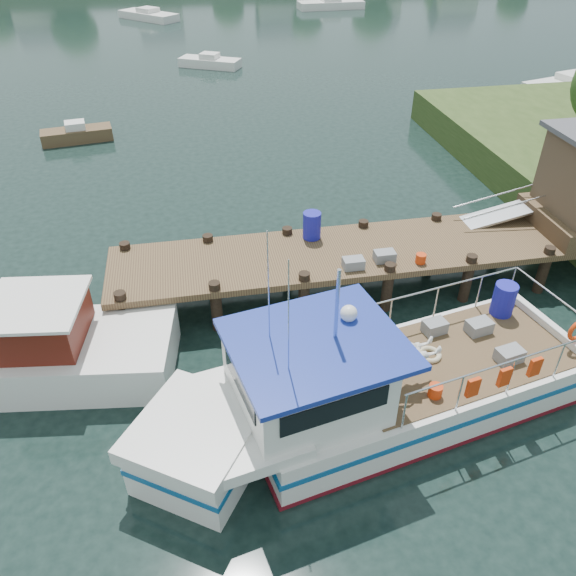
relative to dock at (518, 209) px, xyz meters
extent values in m
plane|color=black|center=(-6.51, -0.01, -2.24)|extent=(160.00, 160.00, 0.00)
cube|color=brown|center=(-4.51, -0.01, -0.94)|extent=(16.00, 3.00, 0.20)
cylinder|color=black|center=(-12.01, -1.31, -1.59)|extent=(0.32, 0.32, 1.90)
cylinder|color=black|center=(-12.01, 1.29, -1.59)|extent=(0.32, 0.32, 1.90)
cylinder|color=black|center=(-9.51, -1.31, -1.59)|extent=(0.32, 0.32, 1.90)
cylinder|color=black|center=(-9.51, 1.29, -1.59)|extent=(0.32, 0.32, 1.90)
cylinder|color=black|center=(-7.01, -1.31, -1.59)|extent=(0.32, 0.32, 1.90)
cylinder|color=black|center=(-7.01, 1.29, -1.59)|extent=(0.32, 0.32, 1.90)
cylinder|color=black|center=(-4.51, -1.31, -1.59)|extent=(0.32, 0.32, 1.90)
cylinder|color=black|center=(-4.51, 1.29, -1.59)|extent=(0.32, 0.32, 1.90)
cylinder|color=black|center=(-2.01, -1.31, -1.59)|extent=(0.32, 0.32, 1.90)
cylinder|color=black|center=(-2.01, 1.29, -1.59)|extent=(0.32, 0.32, 1.90)
cylinder|color=black|center=(0.49, -1.31, -1.59)|extent=(0.32, 0.32, 1.90)
cylinder|color=black|center=(0.49, 1.29, -1.59)|extent=(0.32, 0.32, 1.90)
cylinder|color=black|center=(2.99, 1.29, -1.59)|extent=(0.32, 0.32, 1.90)
cube|color=#A5A8AD|center=(0.19, 0.89, -0.59)|extent=(3.34, 0.90, 0.79)
cylinder|color=silver|center=(0.19, 0.49, -0.09)|extent=(3.34, 0.05, 0.76)
cylinder|color=silver|center=(0.19, 1.29, -0.09)|extent=(3.34, 0.05, 0.76)
cube|color=slate|center=(-5.51, -1.01, -0.68)|extent=(0.60, 0.40, 0.30)
cube|color=slate|center=(-4.51, -0.81, -0.68)|extent=(0.60, 0.40, 0.30)
cylinder|color=red|center=(-3.51, -1.11, -0.69)|extent=(0.30, 0.30, 0.28)
cylinder|color=#16189C|center=(-6.31, 0.89, -0.40)|extent=(0.56, 0.56, 0.85)
cube|color=silver|center=(-5.26, -5.08, -1.65)|extent=(8.18, 4.56, 1.18)
cube|color=silver|center=(-10.31, -6.10, -1.65)|extent=(3.03, 3.03, 1.18)
cube|color=silver|center=(-10.31, -6.10, -0.90)|extent=(3.29, 3.34, 0.36)
cube|color=silver|center=(-9.30, -5.90, -0.93)|extent=(2.60, 3.28, 0.31)
cube|color=#115088|center=(-5.26, -5.08, -1.50)|extent=(8.29, 4.62, 0.14)
cube|color=#115088|center=(-10.31, -6.10, -1.50)|extent=(3.08, 3.08, 0.14)
cube|color=maroon|center=(-5.26, -5.08, -2.19)|extent=(8.28, 4.60, 0.14)
cube|color=brown|center=(-4.05, -4.84, -1.05)|extent=(6.00, 3.82, 0.04)
cube|color=silver|center=(-1.33, -4.29, -1.55)|extent=(0.81, 3.07, 1.39)
cube|color=silver|center=(-7.89, -5.61, -0.29)|extent=(3.35, 3.19, 1.54)
cube|color=black|center=(-7.62, -6.93, 0.02)|extent=(2.23, 0.49, 0.51)
cube|color=black|center=(-8.15, -4.29, 0.02)|extent=(2.23, 0.49, 0.51)
cube|color=black|center=(-9.31, -5.90, 0.02)|extent=(0.41, 1.82, 0.51)
cube|color=navy|center=(-7.68, -5.57, 0.54)|extent=(4.02, 3.62, 0.12)
cylinder|color=silver|center=(-7.28, -5.49, 1.41)|extent=(0.10, 0.10, 1.65)
cylinder|color=silver|center=(-8.39, -6.24, 1.82)|extent=(0.03, 0.03, 2.47)
cylinder|color=silver|center=(-8.59, -5.23, 1.82)|extent=(0.03, 0.03, 2.47)
sphere|color=silver|center=(-6.86, -4.99, 0.74)|extent=(0.44, 0.44, 0.37)
cylinder|color=silver|center=(-3.62, -6.20, -0.08)|extent=(5.05, 1.06, 0.05)
cylinder|color=silver|center=(-4.18, -3.42, -0.08)|extent=(5.05, 1.06, 0.05)
cylinder|color=silver|center=(-1.35, -4.29, -0.08)|extent=(0.61, 2.78, 0.05)
cylinder|color=silver|center=(-6.09, -6.70, -0.57)|extent=(0.05, 0.05, 0.98)
cylinder|color=silver|center=(-6.65, -3.92, -0.57)|extent=(0.05, 0.05, 0.98)
cylinder|color=silver|center=(-4.78, -6.43, -0.57)|extent=(0.05, 0.05, 0.98)
cylinder|color=silver|center=(-5.34, -3.65, -0.57)|extent=(0.05, 0.05, 0.98)
cylinder|color=silver|center=(-3.47, -6.17, -0.57)|extent=(0.05, 0.05, 0.98)
cylinder|color=silver|center=(-4.03, -3.39, -0.57)|extent=(0.05, 0.05, 0.98)
cylinder|color=silver|center=(-2.16, -5.90, -0.57)|extent=(0.05, 0.05, 0.98)
cylinder|color=silver|center=(-2.72, -3.12, -0.57)|extent=(0.05, 0.05, 0.98)
cylinder|color=silver|center=(-1.66, -2.91, -0.57)|extent=(0.05, 0.05, 0.98)
cube|color=slate|center=(-2.92, -5.24, -0.87)|extent=(0.69, 0.53, 0.33)
cube|color=slate|center=(-3.15, -4.13, -0.87)|extent=(0.69, 0.53, 0.33)
cube|color=slate|center=(-4.24, -3.93, -0.87)|extent=(0.63, 0.50, 0.33)
cylinder|color=#16189C|center=(-2.22, -3.52, -0.59)|extent=(0.68, 0.68, 0.91)
cylinder|color=red|center=(-5.08, -5.99, -0.89)|extent=(0.36, 0.36, 0.31)
torus|color=#BFB28C|center=(-4.70, -4.76, -0.99)|extent=(0.68, 0.68, 0.12)
cube|color=red|center=(-4.47, -6.39, -0.49)|extent=(0.30, 0.16, 0.46)
cube|color=red|center=(-3.67, -6.23, -0.49)|extent=(0.30, 0.16, 0.46)
cube|color=red|center=(-2.86, -6.07, -0.49)|extent=(0.30, 0.16, 0.46)
imported|color=silver|center=(-5.81, -5.51, -0.15)|extent=(0.55, 0.73, 1.81)
cube|color=silver|center=(-14.41, -2.23, -1.67)|extent=(7.66, 3.66, 1.13)
cube|color=#4F150D|center=(-13.85, -2.30, -0.60)|extent=(2.29, 2.29, 1.08)
cube|color=silver|center=(-13.85, -2.30, -0.03)|extent=(2.54, 2.54, 0.09)
cube|color=brown|center=(-15.17, 14.75, -1.93)|extent=(3.51, 1.67, 0.62)
cube|color=silver|center=(-15.17, 14.75, -1.46)|extent=(1.06, 0.95, 0.40)
cube|color=silver|center=(6.70, 49.75, -1.87)|extent=(6.95, 2.60, 0.74)
cube|color=silver|center=(-7.60, 27.99, -1.94)|extent=(4.47, 3.28, 0.60)
cube|color=silver|center=(-7.60, 27.99, -1.49)|extent=(1.54, 1.47, 0.39)
cube|color=silver|center=(14.28, 18.02, -1.91)|extent=(7.00, 3.95, 0.66)
cube|color=silver|center=(14.28, 18.02, -1.41)|extent=(2.22, 2.03, 0.43)
cube|color=silver|center=(-12.14, 47.05, -1.90)|extent=(5.91, 6.03, 0.68)
cube|color=silver|center=(-12.14, 47.05, -1.39)|extent=(2.31, 2.32, 0.44)
camera|label=1|loc=(-9.84, -13.92, 8.03)|focal=35.00mm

